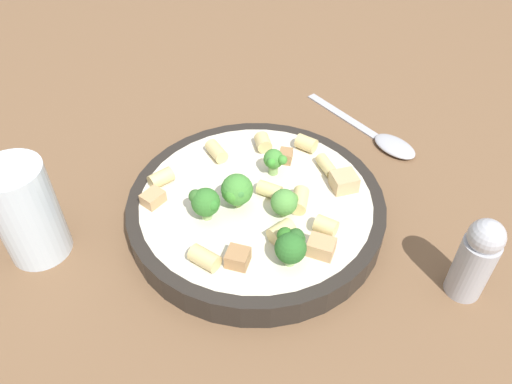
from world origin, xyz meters
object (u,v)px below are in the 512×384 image
chicken_chunk_2 (286,156)px  pepper_shaker (476,259)px  rigatoni_2 (300,200)px  rigatoni_5 (269,190)px  chicken_chunk_1 (153,198)px  rigatoni_7 (263,142)px  drinking_glass (29,218)px  rigatoni_8 (216,151)px  chicken_chunk_3 (344,181)px  rigatoni_6 (281,232)px  broccoli_floret_2 (205,202)px  rigatoni_9 (326,226)px  broccoli_floret_0 (291,245)px  broccoli_floret_1 (284,202)px  broccoli_floret_3 (237,190)px  rigatoni_1 (326,166)px  broccoli_floret_4 (274,160)px  pasta_bowl (256,207)px  chicken_chunk_0 (321,247)px  chicken_chunk_4 (238,258)px  rigatoni_3 (306,143)px  rigatoni_0 (161,178)px  spoon (380,137)px  rigatoni_4 (205,258)px

chicken_chunk_2 → pepper_shaker: bearing=176.0°
rigatoni_2 → pepper_shaker: 0.18m
rigatoni_5 → chicken_chunk_1: rigatoni_5 is taller
rigatoni_7 → drinking_glass: 0.27m
rigatoni_5 → drinking_glass: bearing=51.2°
rigatoni_8 → chicken_chunk_3: size_ratio=1.12×
rigatoni_6 → broccoli_floret_2: bearing=19.7°
chicken_chunk_1 → rigatoni_9: bearing=-153.7°
broccoli_floret_0 → broccoli_floret_1: 0.06m
broccoli_floret_3 → rigatoni_1: (-0.04, -0.11, -0.02)m
rigatoni_9 → pepper_shaker: 0.14m
broccoli_floret_1 → rigatoni_8: size_ratio=1.09×
rigatoni_2 → broccoli_floret_4: bearing=-23.4°
broccoli_floret_2 → chicken_chunk_1: (0.06, 0.02, -0.02)m
pasta_bowl → chicken_chunk_0: size_ratio=10.89×
broccoli_floret_0 → rigatoni_6: 0.03m
rigatoni_9 → chicken_chunk_4: bearing=63.9°
broccoli_floret_1 → pepper_shaker: (-0.18, -0.06, -0.00)m
rigatoni_3 → drinking_glass: bearing=63.9°
broccoli_floret_2 → pepper_shaker: bearing=-155.4°
broccoli_floret_2 → rigatoni_0: bearing=-4.5°
pasta_bowl → rigatoni_3: (0.01, -0.10, 0.02)m
broccoli_floret_0 → chicken_chunk_4: (0.04, 0.03, -0.01)m
rigatoni_3 → chicken_chunk_2: (0.01, 0.03, -0.00)m
chicken_chunk_0 → drinking_glass: size_ratio=0.23×
broccoli_floret_1 → spoon: 0.22m
broccoli_floret_3 → drinking_glass: (0.14, 0.16, -0.01)m
rigatoni_8 → rigatoni_7: bearing=-124.3°
rigatoni_7 → chicken_chunk_1: (0.03, 0.15, -0.00)m
pasta_bowl → chicken_chunk_1: bearing=42.7°
broccoli_floret_3 → rigatoni_3: size_ratio=1.72×
broccoli_floret_0 → rigatoni_0: 0.17m
pasta_bowl → spoon: 0.22m
rigatoni_4 → pasta_bowl: bearing=-79.0°
broccoli_floret_4 → rigatoni_9: bearing=158.9°
rigatoni_7 → rigatoni_3: bearing=-142.5°
rigatoni_5 → chicken_chunk_0: size_ratio=1.00×
broccoli_floret_1 → spoon: (0.00, -0.22, -0.04)m
broccoli_floret_1 → broccoli_floret_4: bearing=-42.8°
broccoli_floret_3 → chicken_chunk_2: 0.09m
broccoli_floret_2 → chicken_chunk_2: broccoli_floret_2 is taller
chicken_chunk_3 → pepper_shaker: bearing=172.7°
pasta_bowl → chicken_chunk_4: bearing=118.5°
broccoli_floret_0 → broccoli_floret_3: broccoli_floret_3 is taller
chicken_chunk_1 → chicken_chunk_3: chicken_chunk_3 is taller
broccoli_floret_1 → chicken_chunk_2: bearing=-54.4°
broccoli_floret_0 → broccoli_floret_4: size_ratio=1.14×
broccoli_floret_3 → drinking_glass: bearing=48.3°
broccoli_floret_0 → rigatoni_7: (0.13, -0.12, -0.01)m
broccoli_floret_3 → rigatoni_1: size_ratio=1.34×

